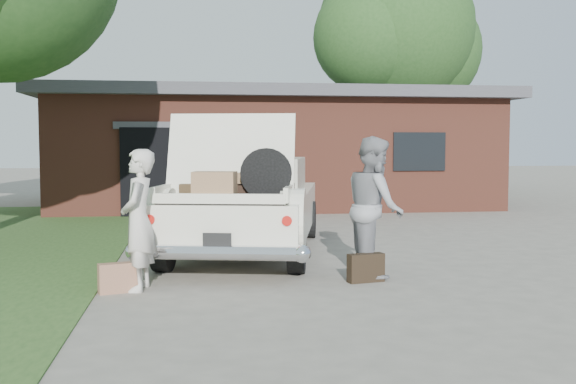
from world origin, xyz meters
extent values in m
plane|color=gray|center=(0.00, 0.00, 0.00)|extent=(90.00, 90.00, 0.00)
cube|color=brown|center=(1.00, 11.50, 1.50)|extent=(12.00, 7.00, 3.00)
cube|color=#4C4C51|center=(1.00, 11.50, 3.15)|extent=(12.80, 7.80, 0.30)
cube|color=black|center=(-1.50, 8.05, 1.10)|extent=(3.20, 0.30, 2.20)
cube|color=#4C4C51|center=(-1.50, 7.98, 2.25)|extent=(3.50, 0.12, 0.18)
cube|color=black|center=(4.50, 7.98, 1.60)|extent=(1.40, 0.08, 1.00)
cylinder|color=#38281E|center=(6.56, 16.89, 2.51)|extent=(0.44, 0.44, 5.03)
sphere|color=#305422|center=(6.56, 16.89, 6.29)|extent=(6.13, 6.13, 6.13)
sphere|color=#305422|center=(7.94, 17.50, 5.57)|extent=(4.60, 4.60, 4.60)
sphere|color=#305422|center=(5.33, 16.12, 5.84)|extent=(4.29, 4.29, 4.29)
cube|color=beige|center=(-0.46, 2.15, 0.66)|extent=(3.14, 5.63, 0.69)
cube|color=#B9B9A3|center=(-0.39, 2.46, 1.28)|extent=(2.18, 2.46, 0.55)
cube|color=black|center=(-0.16, 3.44, 1.25)|extent=(1.63, 0.44, 0.47)
cube|color=black|center=(-0.61, 1.47, 1.25)|extent=(1.63, 0.44, 0.47)
cylinder|color=black|center=(-1.76, 0.59, 0.35)|extent=(0.38, 0.74, 0.70)
cylinder|color=black|center=(0.06, 0.18, 0.35)|extent=(0.38, 0.74, 0.70)
cylinder|color=black|center=(-0.97, 4.11, 0.35)|extent=(0.38, 0.74, 0.70)
cylinder|color=black|center=(0.85, 3.70, 0.35)|extent=(0.38, 0.74, 0.70)
cylinder|color=silver|center=(-1.05, -0.50, 0.43)|extent=(2.17, 0.66, 0.19)
cylinder|color=#A5140F|center=(-1.88, -0.24, 0.83)|extent=(0.15, 0.13, 0.13)
cylinder|color=#A5140F|center=(-0.18, -0.62, 0.83)|extent=(0.15, 0.13, 0.13)
cube|color=black|center=(-1.06, -0.52, 0.58)|extent=(0.36, 0.10, 0.18)
cube|color=black|center=(-0.90, 0.18, 1.03)|extent=(1.86, 1.50, 0.04)
cube|color=beige|center=(-1.73, 0.36, 1.14)|extent=(0.32, 1.15, 0.19)
cube|color=beige|center=(-0.07, -0.01, 1.14)|extent=(0.32, 1.15, 0.19)
cube|color=beige|center=(-1.03, -0.40, 1.09)|extent=(1.67, 0.44, 0.13)
cube|color=beige|center=(-0.81, 0.56, 1.63)|extent=(1.84, 0.81, 1.17)
cube|color=#47341E|center=(-1.22, 0.52, 1.14)|extent=(0.63, 0.48, 0.18)
cube|color=#966F4C|center=(-1.07, -0.18, 1.24)|extent=(0.61, 0.47, 0.38)
cube|color=black|center=(-0.83, 0.33, 1.14)|extent=(0.63, 0.49, 0.18)
cube|color=#8F6D49|center=(-0.76, 0.39, 1.32)|extent=(0.47, 0.36, 0.15)
cylinder|color=black|center=(-0.38, 0.00, 1.39)|extent=(0.70, 0.31, 0.68)
imported|color=beige|center=(-2.01, -0.60, 0.86)|extent=(0.48, 0.67, 1.72)
imported|color=gray|center=(1.07, -0.15, 0.94)|extent=(0.75, 0.94, 1.89)
cube|color=#9F6C51|center=(-2.25, -0.71, 0.18)|extent=(0.49, 0.28, 0.36)
cube|color=black|center=(0.86, -0.52, 0.19)|extent=(0.50, 0.25, 0.37)
camera|label=1|loc=(-1.35, -8.90, 1.77)|focal=42.00mm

